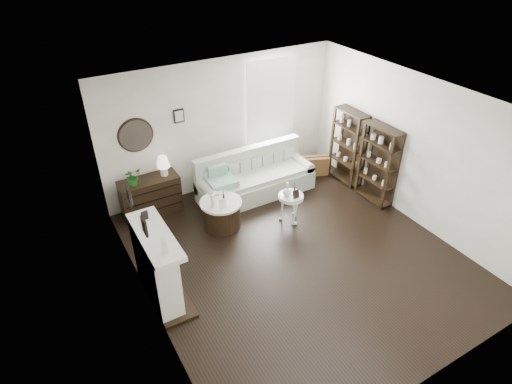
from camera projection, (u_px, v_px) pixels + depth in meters
room at (255, 107)px, 8.73m from camera, size 5.50×5.50×5.50m
fireplace at (157, 268)px, 6.28m from camera, size 0.50×1.40×1.84m
shelf_unit_far at (348, 147)px, 9.00m from camera, size 0.30×0.80×1.60m
shelf_unit_near at (378, 165)px, 8.35m from camera, size 0.30×0.80×1.60m
sofa at (254, 180)px, 8.82m from camera, size 2.41×0.83×0.94m
quilt at (222, 183)px, 8.27m from camera, size 0.57×0.47×0.14m
suitcase at (314, 166)px, 9.51m from camera, size 0.67×0.44×0.43m
dresser at (151, 196)px, 8.20m from camera, size 1.11×0.48×0.74m
table_lamp at (163, 166)px, 8.03m from camera, size 0.29×0.29×0.39m
potted_plant at (133, 177)px, 7.76m from camera, size 0.37×0.35×0.33m
drum_table at (221, 213)px, 7.89m from camera, size 0.77×0.77×0.53m
pedestal_table at (291, 197)px, 7.90m from camera, size 0.47×0.47×0.57m
eiffel_drum at (223, 195)px, 7.77m from camera, size 0.13×0.13×0.19m
bottle_drum at (213, 200)px, 7.52m from camera, size 0.08×0.08×0.32m
card_frame_drum at (223, 204)px, 7.54m from camera, size 0.13×0.06×0.18m
eiffel_ped at (295, 188)px, 7.88m from camera, size 0.14×0.14×0.20m
flask_ped at (287, 189)px, 7.77m from camera, size 0.15×0.15×0.28m
card_frame_ped at (296, 194)px, 7.74m from camera, size 0.13×0.06×0.16m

